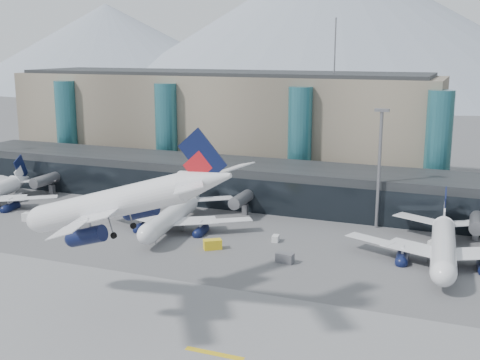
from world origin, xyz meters
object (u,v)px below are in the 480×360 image
at_px(veh_d, 434,244).
at_px(jet_parked_right, 444,235).
at_px(veh_a, 30,217).
at_px(hero_jet, 129,194).
at_px(veh_b, 150,208).
at_px(veh_c, 285,258).
at_px(lightmast_mid, 379,162).
at_px(veh_g, 276,238).
at_px(veh_f, 18,198).
at_px(jet_parked_mid, 176,208).
at_px(veh_h, 213,244).

bearing_deg(veh_d, jet_parked_right, -138.48).
height_order(veh_a, veh_d, veh_a).
relative_size(hero_jet, veh_b, 13.88).
relative_size(veh_b, veh_c, 0.84).
relative_size(jet_parked_right, veh_c, 11.84).
xyz_separation_m(lightmast_mid, veh_g, (-17.14, -17.19, -13.80)).
bearing_deg(veh_a, veh_g, 1.05).
distance_m(veh_a, veh_f, 20.07).
distance_m(hero_jet, veh_a, 59.45).
bearing_deg(jet_parked_mid, veh_g, -101.61).
distance_m(jet_parked_mid, veh_d, 53.28).
bearing_deg(veh_a, jet_parked_right, -0.28).
bearing_deg(jet_parked_right, veh_b, 78.72).
relative_size(hero_jet, veh_f, 11.52).
height_order(hero_jet, veh_c, hero_jet).
xyz_separation_m(lightmast_mid, veh_c, (-11.75, -28.01, -13.54)).
height_order(lightmast_mid, jet_parked_mid, lightmast_mid).
height_order(hero_jet, veh_d, hero_jet).
relative_size(veh_d, veh_f, 0.78).
relative_size(veh_c, veh_h, 0.92).
bearing_deg(veh_h, jet_parked_right, -20.46).
bearing_deg(lightmast_mid, hero_jet, -114.80).
height_order(jet_parked_mid, veh_b, jet_parked_mid).
distance_m(lightmast_mid, veh_h, 39.85).
bearing_deg(veh_b, lightmast_mid, -76.01).
height_order(jet_parked_mid, veh_f, jet_parked_mid).
bearing_deg(hero_jet, jet_parked_mid, 110.05).
height_order(hero_jet, jet_parked_right, hero_jet).
xyz_separation_m(hero_jet, veh_b, (-26.25, 50.05, -17.07)).
bearing_deg(jet_parked_right, jet_parked_mid, 86.68).
xyz_separation_m(veh_f, veh_g, (70.78, -6.62, -0.27)).
height_order(jet_parked_mid, veh_c, jet_parked_mid).
bearing_deg(veh_h, veh_b, 107.13).
bearing_deg(lightmast_mid, jet_parked_right, -46.77).
bearing_deg(lightmast_mid, veh_a, -161.92).
xyz_separation_m(hero_jet, veh_f, (-61.90, 45.74, -16.95)).
bearing_deg(jet_parked_right, veh_d, 14.32).
bearing_deg(jet_parked_right, veh_h, 100.93).
relative_size(lightmast_mid, hero_jet, 0.69).
bearing_deg(hero_jet, veh_a, 145.99).
bearing_deg(jet_parked_mid, veh_d, -90.69).
relative_size(veh_c, veh_f, 0.98).
relative_size(veh_f, veh_g, 1.50).
bearing_deg(veh_a, veh_f, 133.19).
bearing_deg(lightmast_mid, veh_c, -112.76).
xyz_separation_m(jet_parked_mid, veh_b, (-12.04, 9.32, -3.55)).
bearing_deg(veh_h, hero_jet, -123.07).
relative_size(lightmast_mid, veh_a, 7.97).
bearing_deg(veh_c, hero_jet, -111.34).
height_order(lightmast_mid, hero_jet, lightmast_mid).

